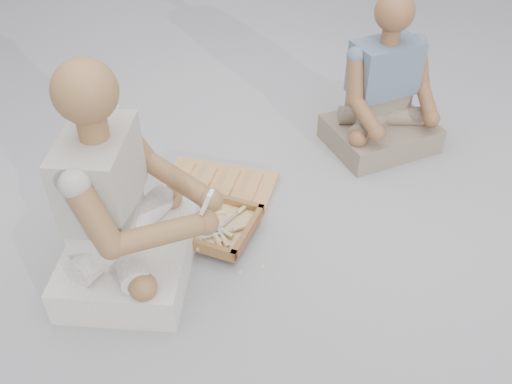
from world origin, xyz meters
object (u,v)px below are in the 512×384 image
(carved_panel, at_px, (217,188))
(tool_tray, at_px, (207,222))
(companion, at_px, (384,99))
(craftsman, at_px, (120,211))

(carved_panel, xyz_separation_m, tool_tray, (0.05, -0.30, 0.04))
(companion, bearing_deg, craftsman, 14.00)
(carved_panel, bearing_deg, tool_tray, -80.41)
(craftsman, xyz_separation_m, companion, (0.95, 1.28, -0.05))
(carved_panel, height_order, companion, companion)
(carved_panel, xyz_separation_m, companion, (0.75, 0.66, 0.27))
(carved_panel, xyz_separation_m, craftsman, (-0.19, -0.62, 0.32))
(carved_panel, relative_size, craftsman, 0.56)
(tool_tray, distance_m, craftsman, 0.49)
(tool_tray, xyz_separation_m, companion, (0.70, 0.96, 0.23))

